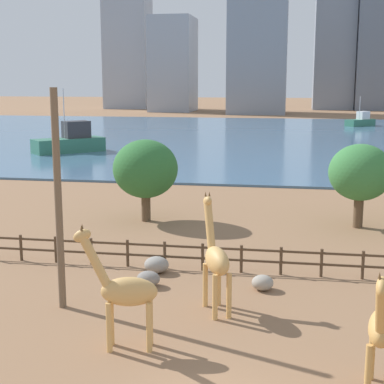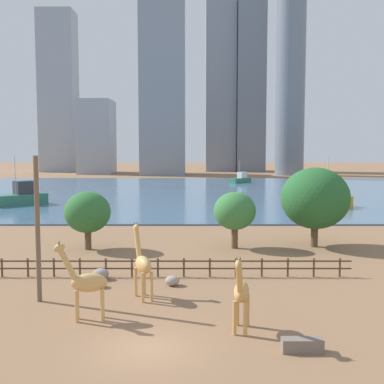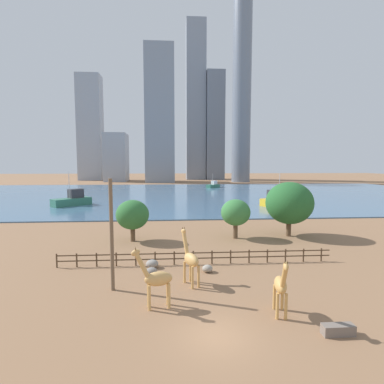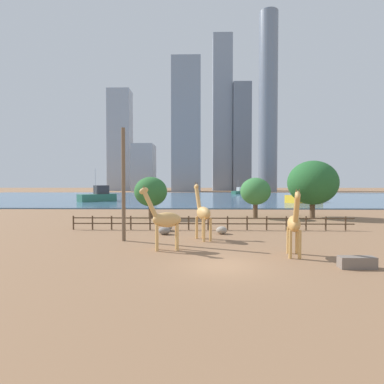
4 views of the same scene
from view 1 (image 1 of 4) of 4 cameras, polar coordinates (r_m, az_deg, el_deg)
The scene contains 16 objects.
ground_plane at distance 94.37m, azimuth 8.66°, elevation 5.40°, with size 400.00×400.00×0.00m, color #8C6647.
harbor_water at distance 91.38m, azimuth 8.62°, elevation 5.29°, with size 180.00×86.00×0.20m, color #476B8C.
giraffe_tall at distance 19.51m, azimuth -6.58°, elevation -9.54°, with size 2.80×1.06×4.23m.
giraffe_companion at distance 17.51m, azimuth 17.89°, elevation -12.58°, with size 1.07×2.94×4.07m.
giraffe_young at distance 22.43m, azimuth 2.34°, elevation -6.52°, with size 1.59×2.70×4.44m.
utility_pole at distance 22.79m, azimuth -12.84°, elevation -0.86°, with size 0.28×0.28×8.48m, color brown.
boulder_near_fence at distance 25.60m, azimuth -4.26°, elevation -8.39°, with size 1.01×0.89×0.67m, color gray.
boulder_by_pole at distance 25.28m, azimuth 6.86°, elevation -8.72°, with size 0.92×0.87×0.65m, color gray.
boulder_small at distance 27.28m, azimuth -3.46°, elevation -7.05°, with size 1.14×1.01×0.76m, color gray.
enclosure_fence at distance 27.23m, azimuth 5.22°, elevation -6.29°, with size 26.12×0.14×1.30m.
tree_left_large at distance 36.19m, azimuth 16.01°, elevation 1.80°, with size 3.74×3.74×5.04m.
tree_right_tall at distance 36.56m, azimuth -4.54°, elevation 2.22°, with size 4.04×4.04×5.14m.
boat_ferry at distance 115.47m, azimuth 16.05°, elevation 6.64°, with size 5.94×5.88×5.53m.
boat_tug at distance 72.07m, azimuth -11.72°, elevation 4.81°, with size 8.09×7.97×7.52m.
skyline_tower_needle at distance 185.57m, azimuth -6.32°, elevation 17.35°, with size 13.21×10.73×59.92m, color #939EAD.
skyline_block_left at distance 167.46m, azimuth -1.83°, elevation 12.24°, with size 11.51×15.42×25.69m, color #939EAD.
Camera 1 is at (1.78, -13.95, 8.76)m, focal length 55.00 mm.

